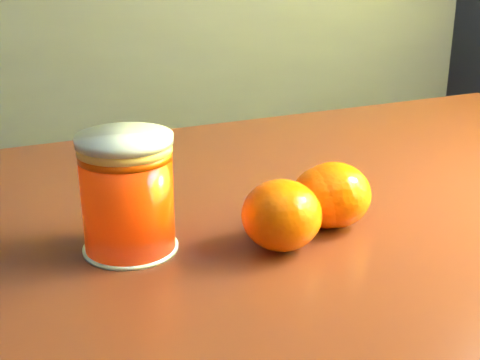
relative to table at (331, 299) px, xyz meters
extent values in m
cube|color=maroon|center=(0.00, 0.00, 0.08)|extent=(1.09, 0.84, 0.04)
cylinder|color=#4E2F13|center=(0.39, 0.35, -0.30)|extent=(0.05, 0.05, 0.71)
cylinder|color=#FF3105|center=(-0.20, -0.03, 0.14)|extent=(0.08, 0.08, 0.09)
cylinder|color=#FFC768|center=(-0.20, -0.03, 0.19)|extent=(0.08, 0.08, 0.01)
cylinder|color=silver|center=(-0.20, -0.03, 0.19)|extent=(0.08, 0.08, 0.01)
ellipsoid|color=#F75C04|center=(-0.02, -0.02, 0.12)|extent=(0.08, 0.08, 0.06)
ellipsoid|color=#F75C04|center=(-0.01, -0.02, 0.13)|extent=(0.07, 0.07, 0.06)
ellipsoid|color=#F75C04|center=(-0.08, -0.06, 0.13)|extent=(0.08, 0.08, 0.06)
camera|label=1|loc=(-0.25, -0.55, 0.35)|focal=50.00mm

